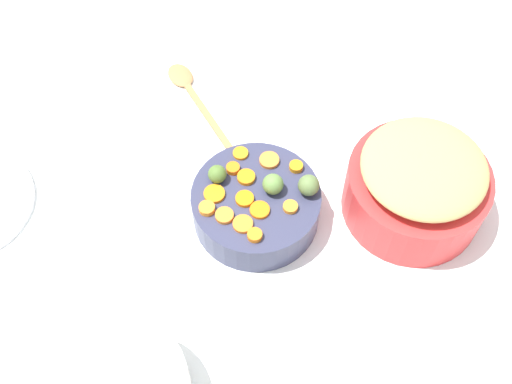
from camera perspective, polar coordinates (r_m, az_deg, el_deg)
The scene contains 21 objects.
tabletop at distance 1.20m, azimuth 3.01°, elevation -3.07°, with size 2.40×2.40×0.02m, color white.
serving_bowl_carrots at distance 1.17m, azimuth -0.00°, elevation -1.26°, with size 0.24×0.24×0.07m, color #32344F.
metal_pot at distance 1.20m, azimuth 14.23°, elevation 0.02°, with size 0.26×0.26×0.11m, color red.
stuffing_mound at distance 1.14m, azimuth 15.06°, elevation 2.18°, with size 0.22×0.22×0.05m, color tan.
carrot_slice_0 at distance 1.12m, azimuth 3.14°, elevation -1.36°, with size 0.03×0.03×0.01m, color orange.
carrot_slice_1 at distance 1.11m, azimuth -2.89°, elevation -2.14°, with size 0.03×0.03×0.01m, color orange.
carrot_slice_2 at distance 1.09m, azimuth -0.12°, elevation -3.94°, with size 0.03×0.03×0.01m, color orange.
carrot_slice_3 at distance 1.13m, azimuth -1.04°, elevation -0.62°, with size 0.03×0.03×0.01m, color orange.
carrot_slice_4 at distance 1.13m, azimuth -3.81°, elevation -0.17°, with size 0.04×0.04×0.01m, color orange.
carrot_slice_5 at distance 1.17m, azimuth 1.22°, elevation 2.91°, with size 0.04×0.04×0.01m, color orange.
carrot_slice_6 at distance 1.16m, azimuth 3.66°, elevation 2.32°, with size 0.03×0.03×0.01m, color orange.
carrot_slice_7 at distance 1.15m, azimuth -0.90°, elevation 1.36°, with size 0.03×0.03×0.01m, color orange.
carrot_slice_8 at distance 1.18m, azimuth -1.41°, elevation 3.54°, with size 0.03×0.03×0.01m, color orange.
carrot_slice_9 at distance 1.10m, azimuth -1.20°, elevation -2.92°, with size 0.04×0.04×0.01m, color orange.
carrot_slice_10 at distance 1.16m, azimuth -2.11°, elevation 2.15°, with size 0.03×0.03×0.01m, color orange.
carrot_slice_11 at distance 1.12m, azimuth -4.48°, elevation -1.48°, with size 0.03×0.03×0.01m, color orange.
carrot_slice_12 at distance 1.11m, azimuth 0.34°, elevation -1.65°, with size 0.04×0.04×0.01m, color orange.
brussels_sprout_0 at distance 1.13m, azimuth 1.67°, elevation 0.84°, with size 0.04×0.04×0.04m, color #5B7F3D.
brussels_sprout_1 at distance 1.13m, azimuth 4.81°, elevation 0.61°, with size 0.04×0.04×0.04m, color #58703C.
brussels_sprout_2 at distance 1.14m, azimuth -3.54°, elevation 1.63°, with size 0.03×0.03×0.03m, color #4C6B2C.
wooden_spoon at distance 1.39m, azimuth -6.01°, elevation 9.22°, with size 0.13×0.28×0.01m.
Camera 1 is at (0.50, 0.33, 1.05)m, focal length 44.02 mm.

